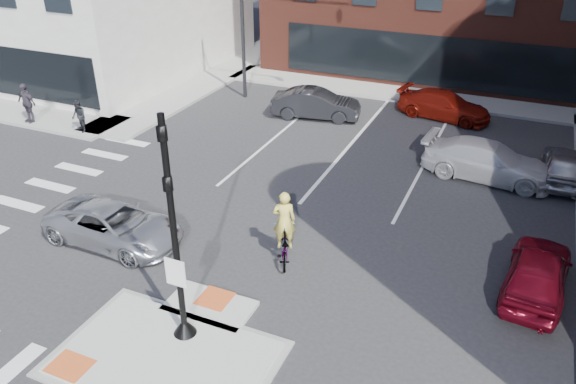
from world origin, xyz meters
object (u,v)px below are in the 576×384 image
at_px(red_sedan, 538,272).
at_px(bg_car_silver, 563,165).
at_px(pedestrian_a, 79,116).
at_px(bg_car_red, 444,105).
at_px(silver_suv, 114,225).
at_px(white_pickup, 488,161).
at_px(cyclist, 284,237).
at_px(pedestrian_b, 27,103).
at_px(bg_car_dark, 316,104).

distance_m(red_sedan, bg_car_silver, 8.04).
bearing_deg(pedestrian_a, bg_car_red, 57.24).
height_order(silver_suv, red_sedan, red_sedan).
height_order(white_pickup, cyclist, cyclist).
bearing_deg(cyclist, bg_car_silver, -153.43).
xyz_separation_m(silver_suv, bg_car_red, (7.71, 15.87, 0.03)).
distance_m(silver_suv, pedestrian_a, 10.10).
relative_size(bg_car_red, pedestrian_a, 3.04).
distance_m(white_pickup, cyclist, 9.82).
bearing_deg(bg_car_red, pedestrian_b, 126.40).
distance_m(bg_car_dark, bg_car_red, 6.43).
distance_m(red_sedan, cyclist, 7.35).
bearing_deg(red_sedan, bg_car_red, -64.68).
relative_size(bg_car_silver, pedestrian_a, 2.55).
xyz_separation_m(bg_car_red, cyclist, (-2.28, -14.52, 0.13)).
height_order(silver_suv, bg_car_dark, bg_car_dark).
xyz_separation_m(silver_suv, pedestrian_a, (-7.50, 6.76, 0.26)).
relative_size(white_pickup, cyclist, 2.15).
relative_size(bg_car_silver, cyclist, 1.64).
height_order(silver_suv, pedestrian_a, pedestrian_a).
relative_size(bg_car_red, cyclist, 1.95).
height_order(red_sedan, bg_car_silver, red_sedan).
relative_size(cyclist, pedestrian_b, 1.23).
bearing_deg(bg_car_silver, pedestrian_a, 9.41).
bearing_deg(red_sedan, bg_car_dark, -39.58).
bearing_deg(pedestrian_b, bg_car_silver, 13.87).
xyz_separation_m(bg_car_silver, cyclist, (-7.83, -9.42, 0.14)).
distance_m(silver_suv, red_sedan, 12.93).
relative_size(red_sedan, bg_car_dark, 0.92).
xyz_separation_m(white_pickup, pedestrian_b, (-21.19, -3.00, 0.37)).
bearing_deg(white_pickup, red_sedan, -158.33).
bearing_deg(white_pickup, bg_car_red, 29.24).
relative_size(white_pickup, bg_car_dark, 1.16).
bearing_deg(bg_car_silver, cyclist, 48.74).
distance_m(red_sedan, pedestrian_a, 20.53).
height_order(white_pickup, pedestrian_a, pedestrian_a).
distance_m(bg_car_dark, pedestrian_a, 11.39).
bearing_deg(silver_suv, bg_car_dark, -6.73).
bearing_deg(pedestrian_a, bg_car_dark, 61.55).
relative_size(silver_suv, pedestrian_a, 3.06).
xyz_separation_m(red_sedan, pedestrian_b, (-23.33, 4.00, 0.42)).
bearing_deg(pedestrian_a, silver_suv, -15.71).
xyz_separation_m(bg_car_red, pedestrian_b, (-18.40, -9.12, 0.44)).
relative_size(bg_car_dark, bg_car_red, 0.95).
distance_m(white_pickup, bg_car_dark, 9.40).
distance_m(bg_car_red, pedestrian_a, 17.73).
relative_size(bg_car_dark, cyclist, 1.86).
xyz_separation_m(bg_car_dark, pedestrian_b, (-12.49, -6.57, 0.39)).
bearing_deg(bg_car_red, silver_suv, 164.14).
height_order(bg_car_dark, cyclist, cyclist).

